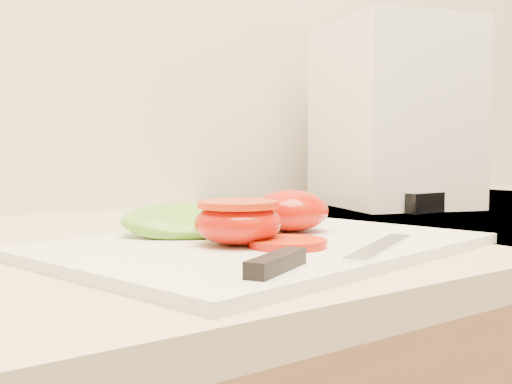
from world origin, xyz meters
TOP-DOWN VIEW (x-y plane):
  - cutting_board at (-0.04, 1.54)m, footprint 0.44×0.35m
  - tomato_half_dome at (0.02, 1.57)m, footprint 0.08×0.08m
  - tomato_half_cut at (-0.07, 1.53)m, footprint 0.08×0.08m
  - tomato_slice_0 at (-0.05, 1.49)m, footprint 0.07×0.07m
  - lettuce_leaf_0 at (-0.07, 1.62)m, footprint 0.16×0.13m
  - lettuce_leaf_1 at (-0.02, 1.63)m, footprint 0.14×0.14m
  - knife at (-0.07, 1.42)m, footprint 0.25×0.09m
  - appliance at (0.42, 1.79)m, footprint 0.27×0.30m

SIDE VIEW (x-z plane):
  - cutting_board at x=-0.04m, z-range 0.93..0.94m
  - tomato_slice_0 at x=-0.05m, z-range 0.94..0.95m
  - knife at x=-0.07m, z-range 0.94..0.95m
  - lettuce_leaf_1 at x=-0.02m, z-range 0.94..0.97m
  - lettuce_leaf_0 at x=-0.07m, z-range 0.94..0.97m
  - tomato_half_cut at x=-0.07m, z-range 0.94..0.98m
  - tomato_half_dome at x=0.02m, z-range 0.94..0.98m
  - appliance at x=0.42m, z-range 0.93..1.23m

